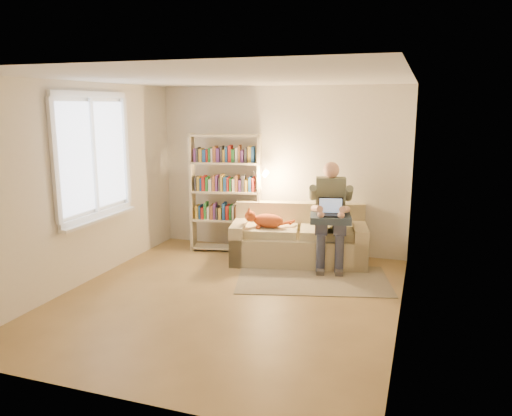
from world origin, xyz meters
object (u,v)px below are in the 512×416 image
(laptop, at_px, (333,211))
(bookshelf, at_px, (226,187))
(cat, at_px, (266,220))
(person, at_px, (330,209))
(sofa, at_px, (299,241))

(laptop, bearing_deg, bookshelf, 156.83)
(cat, relative_size, laptop, 1.68)
(person, distance_m, laptop, 0.15)
(sofa, distance_m, person, 0.71)
(cat, distance_m, laptop, 1.00)
(sofa, xyz_separation_m, person, (0.47, -0.06, 0.53))
(sofa, height_order, person, person)
(person, bearing_deg, sofa, 161.33)
(laptop, bearing_deg, person, 102.18)
(cat, xyz_separation_m, laptop, (0.98, 0.03, 0.20))
(sofa, distance_m, cat, 0.60)
(person, height_order, bookshelf, bookshelf)
(bookshelf, bearing_deg, sofa, -19.31)
(sofa, xyz_separation_m, laptop, (0.53, -0.19, 0.54))
(laptop, height_order, bookshelf, bookshelf)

